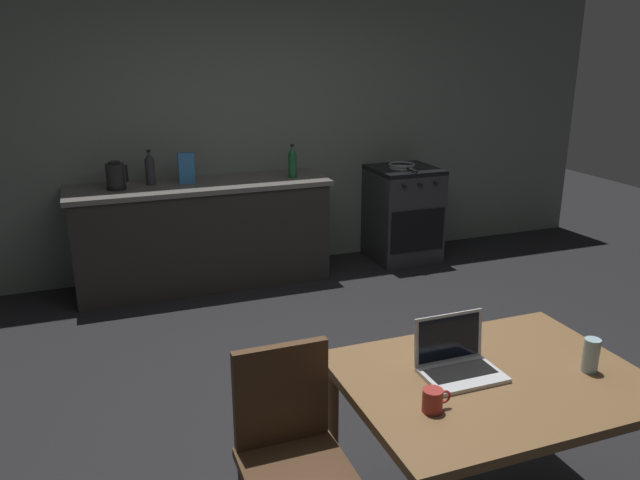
{
  "coord_description": "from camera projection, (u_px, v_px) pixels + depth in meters",
  "views": [
    {
      "loc": [
        -1.47,
        -2.87,
        2.01
      ],
      "look_at": [
        -0.09,
        0.8,
        0.77
      ],
      "focal_mm": 35.18,
      "sensor_mm": 36.0,
      "label": 1
    }
  ],
  "objects": [
    {
      "name": "chair",
      "position": [
        290.0,
        447.0,
        2.41
      ],
      "size": [
        0.4,
        0.4,
        0.91
      ],
      "rotation": [
        0.0,
        0.0,
        0.14
      ],
      "color": "#4C331E",
      "rests_on": "ground_plane"
    },
    {
      "name": "frying_pan",
      "position": [
        402.0,
        166.0,
        5.83
      ],
      "size": [
        0.25,
        0.42,
        0.05
      ],
      "color": "gray",
      "rests_on": "stove_oven"
    },
    {
      "name": "back_wall",
      "position": [
        288.0,
        111.0,
        5.68
      ],
      "size": [
        6.4,
        0.1,
        2.83
      ],
      "primitive_type": "cube",
      "color": "slate",
      "rests_on": "ground_plane"
    },
    {
      "name": "electric_kettle",
      "position": [
        116.0,
        176.0,
        4.97
      ],
      "size": [
        0.17,
        0.15,
        0.23
      ],
      "color": "black",
      "rests_on": "kitchen_counter"
    },
    {
      "name": "ground_plane",
      "position": [
        382.0,
        403.0,
        3.66
      ],
      "size": [
        12.0,
        12.0,
        0.0
      ],
      "primitive_type": "plane",
      "color": "black"
    },
    {
      "name": "dining_table",
      "position": [
        492.0,
        390.0,
        2.58
      ],
      "size": [
        1.22,
        0.91,
        0.71
      ],
      "color": "brown",
      "rests_on": "ground_plane"
    },
    {
      "name": "cereal_box",
      "position": [
        186.0,
        168.0,
        5.17
      ],
      "size": [
        0.13,
        0.05,
        0.26
      ],
      "color": "#3372B2",
      "rests_on": "kitchen_counter"
    },
    {
      "name": "drinking_glass",
      "position": [
        591.0,
        355.0,
        2.58
      ],
      "size": [
        0.07,
        0.07,
        0.14
      ],
      "color": "#99B7C6",
      "rests_on": "dining_table"
    },
    {
      "name": "bottle",
      "position": [
        292.0,
        162.0,
        5.41
      ],
      "size": [
        0.07,
        0.07,
        0.29
      ],
      "color": "#19592D",
      "rests_on": "kitchen_counter"
    },
    {
      "name": "coffee_mug",
      "position": [
        433.0,
        400.0,
        2.3
      ],
      "size": [
        0.12,
        0.08,
        0.09
      ],
      "color": "#9E2D28",
      "rests_on": "dining_table"
    },
    {
      "name": "laptop",
      "position": [
        458.0,
        363.0,
        2.57
      ],
      "size": [
        0.32,
        0.24,
        0.23
      ],
      "rotation": [
        0.0,
        0.0,
        0.18
      ],
      "color": "silver",
      "rests_on": "dining_table"
    },
    {
      "name": "kitchen_counter",
      "position": [
        203.0,
        234.0,
        5.36
      ],
      "size": [
        2.16,
        0.64,
        0.89
      ],
      "color": "#282623",
      "rests_on": "ground_plane"
    },
    {
      "name": "stove_oven",
      "position": [
        403.0,
        213.0,
        6.01
      ],
      "size": [
        0.6,
        0.62,
        0.89
      ],
      "color": "#2D2D30",
      "rests_on": "ground_plane"
    },
    {
      "name": "bottle_b",
      "position": [
        150.0,
        168.0,
        5.13
      ],
      "size": [
        0.08,
        0.08,
        0.29
      ],
      "color": "#2D2D33",
      "rests_on": "kitchen_counter"
    }
  ]
}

